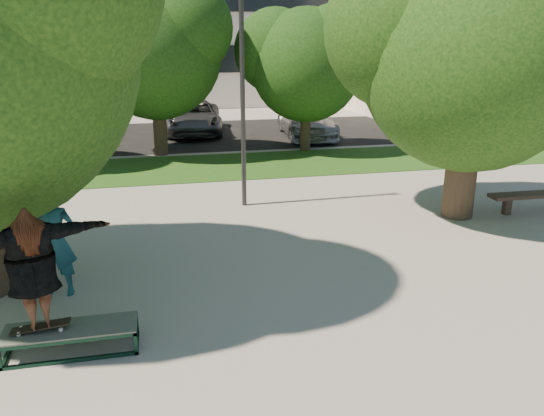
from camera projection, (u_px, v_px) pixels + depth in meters
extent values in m
plane|color=#9F9892|center=(236.00, 294.00, 9.14)|extent=(120.00, 120.00, 0.00)
cube|color=#174F16|center=(223.00, 166.00, 18.17)|extent=(30.00, 4.00, 0.02)
cube|color=black|center=(182.00, 135.00, 24.01)|extent=(40.00, 8.00, 0.01)
cylinder|color=#38281E|center=(463.00, 156.00, 12.70)|extent=(0.76, 0.76, 3.00)
sphere|color=#0F330E|center=(474.00, 58.00, 12.00)|extent=(5.20, 5.20, 5.20)
sphere|color=#0F330E|center=(408.00, 28.00, 12.26)|extent=(3.90, 3.90, 3.90)
sphere|color=#0F330E|center=(541.00, 15.00, 11.48)|extent=(3.64, 3.64, 3.64)
sphere|color=black|center=(7.00, 37.00, 16.54)|extent=(3.08, 3.08, 3.08)
cylinder|color=#38281E|center=(159.00, 115.00, 19.63)|extent=(0.50, 0.50, 3.00)
sphere|color=black|center=(155.00, 52.00, 18.95)|extent=(4.80, 4.80, 4.80)
sphere|color=black|center=(120.00, 35.00, 19.19)|extent=(3.60, 3.60, 3.60)
sphere|color=black|center=(185.00, 27.00, 18.47)|extent=(3.36, 3.36, 3.36)
cylinder|color=#38281E|center=(306.00, 117.00, 20.36)|extent=(0.40, 0.40, 2.60)
sphere|color=black|center=(307.00, 65.00, 19.77)|extent=(4.20, 4.20, 4.20)
sphere|color=black|center=(275.00, 51.00, 19.98)|extent=(3.15, 3.15, 3.15)
sphere|color=black|center=(335.00, 45.00, 19.34)|extent=(2.94, 2.94, 2.94)
cylinder|color=#2D2D30|center=(242.00, 89.00, 13.08)|extent=(0.12, 0.12, 6.00)
cube|color=black|center=(136.00, 60.00, 31.00)|extent=(27.60, 0.12, 1.60)
cube|color=silver|center=(474.00, 42.00, 32.06)|extent=(15.00, 10.00, 8.00)
cube|color=#475147|center=(70.00, 329.00, 7.35)|extent=(1.80, 0.60, 0.03)
cylinder|color=white|center=(19.00, 334.00, 7.13)|extent=(0.06, 0.03, 0.06)
cylinder|color=white|center=(21.00, 328.00, 7.28)|extent=(0.06, 0.03, 0.06)
cylinder|color=white|center=(61.00, 330.00, 7.24)|extent=(0.06, 0.03, 0.06)
cylinder|color=white|center=(63.00, 324.00, 7.39)|extent=(0.06, 0.03, 0.06)
cube|color=black|center=(41.00, 326.00, 7.25)|extent=(0.78, 0.20, 0.10)
imported|color=brown|center=(32.00, 269.00, 6.98)|extent=(2.17, 1.20, 1.71)
imported|color=#164756|center=(55.00, 242.00, 8.86)|extent=(0.73, 0.51, 1.91)
cube|color=#48382B|center=(507.00, 206.00, 13.20)|extent=(0.17, 0.17, 0.44)
imported|color=black|center=(62.00, 122.00, 22.40)|extent=(1.91, 5.03, 1.64)
imported|color=#58595D|center=(194.00, 117.00, 24.38)|extent=(2.85, 5.46, 1.47)
imported|color=#B2B1B6|center=(306.00, 120.00, 23.59)|extent=(2.44, 5.22, 1.48)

